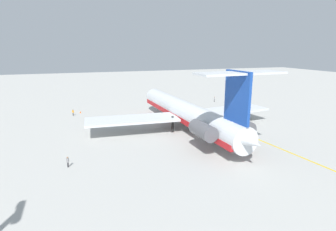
{
  "coord_description": "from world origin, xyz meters",
  "views": [
    {
      "loc": [
        -54.09,
        28.31,
        17.25
      ],
      "look_at": [
        -0.06,
        9.58,
        3.28
      ],
      "focal_mm": 29.78,
      "sensor_mm": 36.0,
      "label": 1
    }
  ],
  "objects_px": {
    "main_jetliner": "(188,113)",
    "ground_crew_near_nose": "(68,161)",
    "ground_crew_near_tail": "(214,99)",
    "safety_cone_nose": "(80,112)",
    "ground_crew_portside": "(73,112)"
  },
  "relations": [
    {
      "from": "main_jetliner",
      "to": "ground_crew_near_tail",
      "type": "bearing_deg",
      "value": -40.17
    },
    {
      "from": "safety_cone_nose",
      "to": "ground_crew_portside",
      "type": "bearing_deg",
      "value": 143.73
    },
    {
      "from": "ground_crew_near_tail",
      "to": "safety_cone_nose",
      "type": "height_order",
      "value": "ground_crew_near_tail"
    },
    {
      "from": "ground_crew_near_tail",
      "to": "safety_cone_nose",
      "type": "distance_m",
      "value": 42.08
    },
    {
      "from": "main_jetliner",
      "to": "safety_cone_nose",
      "type": "relative_size",
      "value": 87.01
    },
    {
      "from": "main_jetliner",
      "to": "ground_crew_near_nose",
      "type": "height_order",
      "value": "main_jetliner"
    },
    {
      "from": "ground_crew_near_tail",
      "to": "ground_crew_portside",
      "type": "xyz_separation_m",
      "value": [
        -4.93,
        43.89,
        -0.06
      ]
    },
    {
      "from": "ground_crew_near_nose",
      "to": "ground_crew_near_tail",
      "type": "distance_m",
      "value": 59.31
    },
    {
      "from": "main_jetliner",
      "to": "ground_crew_portside",
      "type": "bearing_deg",
      "value": 44.04
    },
    {
      "from": "ground_crew_near_nose",
      "to": "ground_crew_near_tail",
      "type": "xyz_separation_m",
      "value": [
        38.54,
        -45.08,
        0.05
      ]
    },
    {
      "from": "main_jetliner",
      "to": "safety_cone_nose",
      "type": "height_order",
      "value": "main_jetliner"
    },
    {
      "from": "main_jetliner",
      "to": "ground_crew_near_nose",
      "type": "relative_size",
      "value": 28.96
    },
    {
      "from": "ground_crew_near_nose",
      "to": "ground_crew_portside",
      "type": "height_order",
      "value": "ground_crew_near_nose"
    },
    {
      "from": "ground_crew_near_tail",
      "to": "safety_cone_nose",
      "type": "relative_size",
      "value": 3.15
    },
    {
      "from": "ground_crew_near_nose",
      "to": "ground_crew_near_tail",
      "type": "relative_size",
      "value": 0.95
    }
  ]
}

